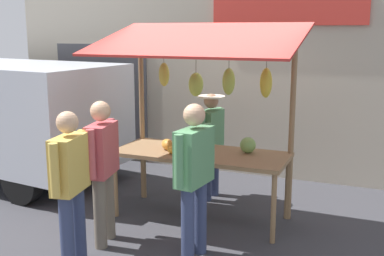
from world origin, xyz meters
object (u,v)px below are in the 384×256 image
(market_stall, at_px, (203,101))
(vendor_with_sunhat, at_px, (211,138))
(shopper_in_grey_tee, at_px, (194,171))
(shopper_with_ponytail, at_px, (70,178))
(shopper_in_striped_shirt, at_px, (102,162))

(market_stall, distance_m, vendor_with_sunhat, 0.98)
(shopper_in_grey_tee, height_order, shopper_with_ponytail, shopper_in_grey_tee)
(vendor_with_sunhat, bearing_deg, market_stall, 17.25)
(shopper_in_grey_tee, height_order, shopper_in_striped_shirt, shopper_in_grey_tee)
(shopper_with_ponytail, bearing_deg, vendor_with_sunhat, -23.77)
(shopper_in_striped_shirt, bearing_deg, vendor_with_sunhat, -29.57)
(shopper_with_ponytail, xyz_separation_m, shopper_in_striped_shirt, (-0.01, -0.58, 0.02))
(vendor_with_sunhat, relative_size, shopper_in_striped_shirt, 0.93)
(shopper_in_grey_tee, relative_size, shopper_in_striped_shirt, 1.02)
(vendor_with_sunhat, distance_m, shopper_in_grey_tee, 1.89)
(market_stall, xyz_separation_m, shopper_in_striped_shirt, (0.76, 1.15, -0.58))
(shopper_in_striped_shirt, bearing_deg, market_stall, -45.30)
(vendor_with_sunhat, distance_m, shopper_in_striped_shirt, 1.96)
(shopper_with_ponytail, bearing_deg, shopper_in_grey_tee, -70.22)
(market_stall, xyz_separation_m, vendor_with_sunhat, (0.16, -0.72, -0.65))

